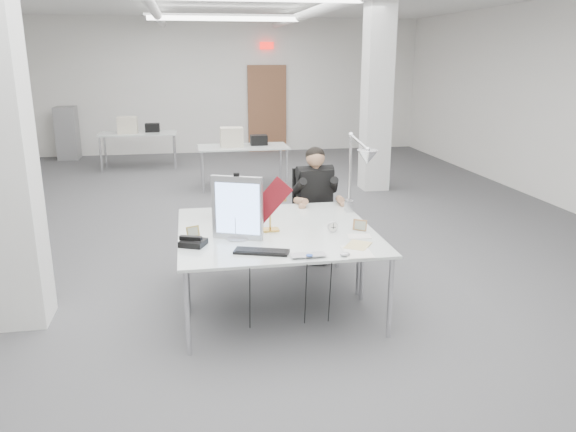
# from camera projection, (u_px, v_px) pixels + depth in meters

# --- Properties ---
(room_shell) EXTENTS (10.04, 14.04, 3.24)m
(room_shell) POSITION_uv_depth(u_px,v_px,m) (251.00, 107.00, 7.07)
(room_shell) COLOR #48484A
(room_shell) RESTS_ON ground
(desk_main) EXTENTS (1.80, 0.90, 0.02)m
(desk_main) POSITION_uv_depth(u_px,v_px,m) (284.00, 246.00, 4.83)
(desk_main) COLOR silver
(desk_main) RESTS_ON room_shell
(desk_second) EXTENTS (1.80, 0.90, 0.02)m
(desk_second) POSITION_uv_depth(u_px,v_px,m) (269.00, 218.00, 5.68)
(desk_second) COLOR silver
(desk_second) RESTS_ON room_shell
(bg_desk_a) EXTENTS (1.60, 0.80, 0.02)m
(bg_desk_a) POSITION_uv_depth(u_px,v_px,m) (243.00, 147.00, 10.07)
(bg_desk_a) COLOR silver
(bg_desk_a) RESTS_ON room_shell
(bg_desk_b) EXTENTS (1.60, 0.80, 0.02)m
(bg_desk_b) POSITION_uv_depth(u_px,v_px,m) (138.00, 133.00, 11.81)
(bg_desk_b) COLOR silver
(bg_desk_b) RESTS_ON room_shell
(filing_cabinet) EXTENTS (0.45, 0.55, 1.20)m
(filing_cabinet) POSITION_uv_depth(u_px,v_px,m) (67.00, 133.00, 12.93)
(filing_cabinet) COLOR gray
(filing_cabinet) RESTS_ON room_shell
(office_chair) EXTENTS (0.62, 0.62, 1.17)m
(office_chair) POSITION_uv_depth(u_px,v_px,m) (314.00, 211.00, 6.50)
(office_chair) COLOR black
(office_chair) RESTS_ON room_shell
(seated_person) EXTENTS (0.48, 0.58, 0.81)m
(seated_person) POSITION_uv_depth(u_px,v_px,m) (315.00, 186.00, 6.37)
(seated_person) COLOR black
(seated_person) RESTS_ON office_chair
(monitor) EXTENTS (0.44, 0.22, 0.57)m
(monitor) POSITION_uv_depth(u_px,v_px,m) (237.00, 208.00, 4.91)
(monitor) COLOR #B2B3B7
(monitor) RESTS_ON desk_main
(pennant) EXTENTS (0.40, 0.16, 0.46)m
(pennant) POSITION_uv_depth(u_px,v_px,m) (269.00, 201.00, 4.90)
(pennant) COLOR maroon
(pennant) RESTS_ON monitor
(keyboard) EXTENTS (0.48, 0.29, 0.02)m
(keyboard) POSITION_uv_depth(u_px,v_px,m) (262.00, 252.00, 4.63)
(keyboard) COLOR black
(keyboard) RESTS_ON desk_main
(laptop) EXTENTS (0.29, 0.19, 0.02)m
(laptop) POSITION_uv_depth(u_px,v_px,m) (309.00, 257.00, 4.49)
(laptop) COLOR #ABABAF
(laptop) RESTS_ON desk_main
(mouse) EXTENTS (0.09, 0.07, 0.03)m
(mouse) POSITION_uv_depth(u_px,v_px,m) (345.00, 254.00, 4.55)
(mouse) COLOR #A8A8AC
(mouse) RESTS_ON desk_main
(bankers_lamp) EXTENTS (0.35, 0.26, 0.37)m
(bankers_lamp) POSITION_uv_depth(u_px,v_px,m) (270.00, 211.00, 5.16)
(bankers_lamp) COLOR gold
(bankers_lamp) RESTS_ON desk_main
(desk_phone) EXTENTS (0.26, 0.25, 0.05)m
(desk_phone) POSITION_uv_depth(u_px,v_px,m) (193.00, 243.00, 4.80)
(desk_phone) COLOR black
(desk_phone) RESTS_ON desk_main
(picture_frame_left) EXTENTS (0.12, 0.08, 0.10)m
(picture_frame_left) POSITION_uv_depth(u_px,v_px,m) (193.00, 231.00, 5.04)
(picture_frame_left) COLOR #A89048
(picture_frame_left) RESTS_ON desk_main
(picture_frame_right) EXTENTS (0.13, 0.10, 0.10)m
(picture_frame_right) POSITION_uv_depth(u_px,v_px,m) (360.00, 225.00, 5.21)
(picture_frame_right) COLOR #A77447
(picture_frame_right) RESTS_ON desk_main
(desk_clock) EXTENTS (0.10, 0.04, 0.10)m
(desk_clock) POSITION_uv_depth(u_px,v_px,m) (333.00, 227.00, 5.17)
(desk_clock) COLOR silver
(desk_clock) RESTS_ON desk_main
(paper_stack_a) EXTENTS (0.24, 0.33, 0.01)m
(paper_stack_a) POSITION_uv_depth(u_px,v_px,m) (357.00, 252.00, 4.64)
(paper_stack_a) COLOR silver
(paper_stack_a) RESTS_ON desk_main
(paper_stack_b) EXTENTS (0.30, 0.31, 0.01)m
(paper_stack_b) POSITION_uv_depth(u_px,v_px,m) (358.00, 245.00, 4.80)
(paper_stack_b) COLOR #D5C17F
(paper_stack_b) RESTS_ON desk_main
(paper_stack_c) EXTENTS (0.22, 0.17, 0.01)m
(paper_stack_c) POSITION_uv_depth(u_px,v_px,m) (359.00, 236.00, 5.04)
(paper_stack_c) COLOR silver
(paper_stack_c) RESTS_ON desk_main
(beige_monitor) EXTENTS (0.41, 0.40, 0.34)m
(beige_monitor) POSITION_uv_depth(u_px,v_px,m) (239.00, 201.00, 5.61)
(beige_monitor) COLOR beige
(beige_monitor) RESTS_ON desk_second
(architect_lamp) EXTENTS (0.40, 0.75, 0.91)m
(architect_lamp) POSITION_uv_depth(u_px,v_px,m) (357.00, 173.00, 5.50)
(architect_lamp) COLOR silver
(architect_lamp) RESTS_ON desk_second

